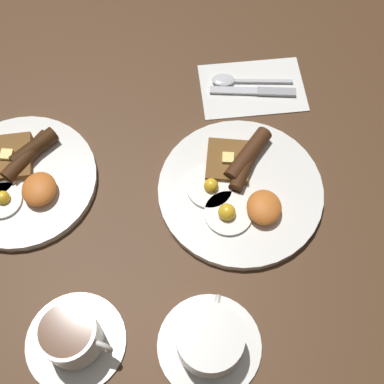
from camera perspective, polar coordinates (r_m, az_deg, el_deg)
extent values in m
plane|color=#4C301C|center=(0.93, 5.14, -0.10)|extent=(3.00, 3.00, 0.00)
cylinder|color=white|center=(0.92, 5.18, 0.11)|extent=(0.28, 0.28, 0.01)
cylinder|color=white|center=(0.89, 3.90, -2.29)|extent=(0.08, 0.08, 0.01)
sphere|color=yellow|center=(0.88, 3.74, -2.17)|extent=(0.03, 0.03, 0.03)
cylinder|color=white|center=(0.91, 1.87, 0.45)|extent=(0.08, 0.08, 0.01)
sphere|color=yellow|center=(0.90, 2.05, 0.66)|extent=(0.02, 0.02, 0.02)
ellipsoid|color=orange|center=(0.89, 7.70, -1.63)|extent=(0.06, 0.06, 0.03)
cylinder|color=#442412|center=(0.93, 5.99, 3.96)|extent=(0.11, 0.09, 0.03)
cylinder|color=#402210|center=(0.92, 5.79, 2.96)|extent=(0.11, 0.06, 0.02)
cube|color=brown|center=(0.93, 3.84, 3.35)|extent=(0.09, 0.08, 0.01)
cube|color=#F4E072|center=(0.92, 3.87, 3.66)|extent=(0.02, 0.02, 0.01)
cylinder|color=white|center=(0.97, -17.68, 1.19)|extent=(0.26, 0.26, 0.01)
cylinder|color=white|center=(0.95, -19.61, -0.87)|extent=(0.07, 0.07, 0.01)
sphere|color=yellow|center=(0.94, -19.52, -0.56)|extent=(0.02, 0.02, 0.02)
ellipsoid|color=orange|center=(0.93, -15.99, 0.31)|extent=(0.06, 0.06, 0.03)
cylinder|color=#351D0B|center=(0.97, -16.49, 4.50)|extent=(0.08, 0.08, 0.03)
cylinder|color=#3E2210|center=(0.97, -17.19, 3.67)|extent=(0.10, 0.08, 0.03)
cube|color=brown|center=(0.98, -19.02, 3.51)|extent=(0.10, 0.09, 0.01)
cube|color=#F4E072|center=(0.98, -19.19, 3.81)|extent=(0.02, 0.02, 0.01)
cylinder|color=white|center=(0.83, 1.87, -16.01)|extent=(0.16, 0.16, 0.01)
cylinder|color=white|center=(0.80, 1.94, -15.57)|extent=(0.10, 0.10, 0.06)
cylinder|color=#56331E|center=(0.78, 1.99, -15.18)|extent=(0.09, 0.09, 0.00)
torus|color=white|center=(0.81, 2.59, -12.17)|extent=(0.04, 0.02, 0.04)
cylinder|color=white|center=(0.85, -12.31, -15.32)|extent=(0.15, 0.15, 0.01)
cylinder|color=white|center=(0.81, -12.86, -14.72)|extent=(0.09, 0.09, 0.07)
cylinder|color=#56331E|center=(0.78, -13.37, -14.17)|extent=(0.08, 0.08, 0.00)
torus|color=white|center=(0.80, -10.05, -15.78)|extent=(0.02, 0.05, 0.05)
cube|color=white|center=(1.05, 6.45, 11.02)|extent=(0.15, 0.21, 0.01)
cube|color=silver|center=(1.04, 4.45, 10.76)|extent=(0.02, 0.09, 0.00)
cube|color=#9E9EA3|center=(1.04, 9.01, 10.52)|extent=(0.02, 0.07, 0.01)
ellipsoid|color=silver|center=(1.05, 3.36, 11.84)|extent=(0.03, 0.04, 0.01)
cube|color=silver|center=(1.06, 7.65, 11.65)|extent=(0.01, 0.11, 0.00)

